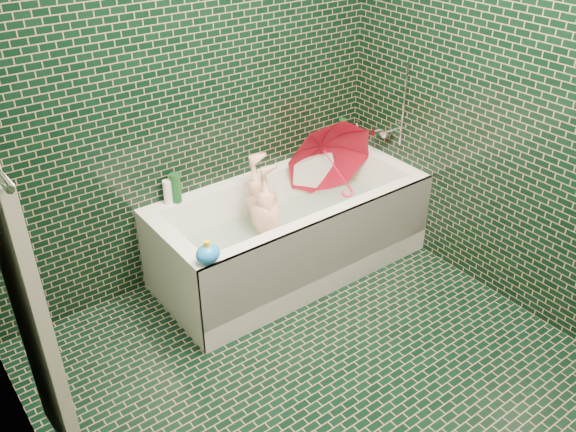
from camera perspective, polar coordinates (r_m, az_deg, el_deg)
floor at (r=3.18m, az=5.02°, el=-16.32°), size 2.80×2.80×0.00m
wall_back at (r=3.48m, az=-9.66°, el=12.56°), size 2.80×0.00×2.80m
wall_left at (r=1.91m, az=-24.13°, el=-7.04°), size 0.00×2.80×2.80m
wall_right at (r=3.37m, az=23.19°, el=9.86°), size 0.00×2.80×2.80m
bathtub at (r=3.86m, az=0.37°, el=-2.27°), size 1.70×0.75×0.55m
bath_mat at (r=3.90m, az=0.22°, el=-2.83°), size 1.35×0.47×0.01m
water at (r=3.82m, az=0.22°, el=-1.05°), size 1.48×0.53×0.00m
towel at (r=2.24m, az=-23.07°, el=-7.83°), size 0.08×0.44×1.12m
faucet at (r=4.08m, az=9.59°, el=8.23°), size 0.18×0.19×0.55m
child at (r=3.78m, az=-1.84°, el=-1.25°), size 1.02×0.61×0.29m
umbrella at (r=3.99m, az=4.51°, el=4.47°), size 0.82×0.81×0.77m
soap_bottle_a at (r=4.32m, az=5.18°, el=6.64°), size 0.13×0.13×0.27m
soap_bottle_b at (r=4.36m, az=6.23°, el=6.88°), size 0.10×0.10×0.17m
soap_bottle_c at (r=4.25m, az=4.62°, el=6.24°), size 0.15×0.15×0.15m
bottle_right_tall at (r=4.23m, az=5.11°, el=7.68°), size 0.06×0.06×0.21m
bottle_right_pump at (r=4.31m, az=6.31°, el=7.75°), size 0.07×0.07×0.16m
bottle_left_tall at (r=3.61m, az=-10.46°, el=2.59°), size 0.07×0.07×0.18m
bottle_left_short at (r=3.61m, az=-11.19°, el=2.22°), size 0.06×0.06×0.15m
rubber_duck at (r=4.23m, az=3.92°, el=6.87°), size 0.13×0.09×0.10m
bath_toy at (r=3.07m, az=-7.50°, el=-3.51°), size 0.13×0.11×0.13m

